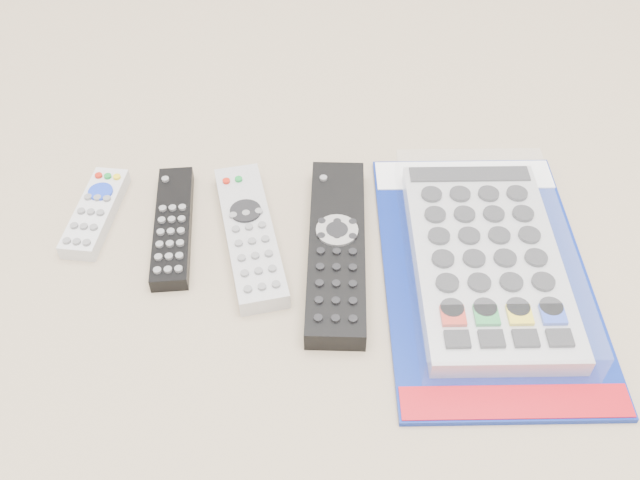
{
  "coord_description": "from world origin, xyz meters",
  "views": [
    {
      "loc": [
        0.02,
        -0.55,
        0.6
      ],
      "look_at": [
        0.03,
        -0.01,
        0.01
      ],
      "focal_mm": 40.0,
      "sensor_mm": 36.0,
      "label": 1
    }
  ],
  "objects_px": {
    "remote_silver_dvd": "(250,234)",
    "remote_large_black": "(337,248)",
    "remote_slim_black": "(173,226)",
    "remote_small_grey": "(95,212)",
    "jumbo_remote_packaged": "(487,258)"
  },
  "relations": [
    {
      "from": "remote_large_black",
      "to": "jumbo_remote_packaged",
      "type": "xyz_separation_m",
      "value": [
        0.16,
        -0.02,
        0.01
      ]
    },
    {
      "from": "remote_slim_black",
      "to": "remote_silver_dvd",
      "type": "relative_size",
      "value": 0.84
    },
    {
      "from": "remote_slim_black",
      "to": "jumbo_remote_packaged",
      "type": "bearing_deg",
      "value": -14.59
    },
    {
      "from": "remote_silver_dvd",
      "to": "remote_large_black",
      "type": "bearing_deg",
      "value": -25.52
    },
    {
      "from": "remote_silver_dvd",
      "to": "remote_large_black",
      "type": "height_order",
      "value": "remote_large_black"
    },
    {
      "from": "remote_slim_black",
      "to": "jumbo_remote_packaged",
      "type": "distance_m",
      "value": 0.35
    },
    {
      "from": "remote_silver_dvd",
      "to": "remote_large_black",
      "type": "xyz_separation_m",
      "value": [
        0.1,
        -0.02,
        0.0
      ]
    },
    {
      "from": "remote_slim_black",
      "to": "remote_silver_dvd",
      "type": "distance_m",
      "value": 0.09
    },
    {
      "from": "remote_small_grey",
      "to": "jumbo_remote_packaged",
      "type": "height_order",
      "value": "jumbo_remote_packaged"
    },
    {
      "from": "remote_small_grey",
      "to": "jumbo_remote_packaged",
      "type": "relative_size",
      "value": 0.38
    },
    {
      "from": "remote_slim_black",
      "to": "remote_large_black",
      "type": "bearing_deg",
      "value": -16.14
    },
    {
      "from": "remote_large_black",
      "to": "remote_small_grey",
      "type": "bearing_deg",
      "value": 169.71
    },
    {
      "from": "remote_small_grey",
      "to": "remote_silver_dvd",
      "type": "relative_size",
      "value": 0.64
    },
    {
      "from": "remote_slim_black",
      "to": "remote_small_grey",
      "type": "bearing_deg",
      "value": 161.35
    },
    {
      "from": "remote_large_black",
      "to": "jumbo_remote_packaged",
      "type": "distance_m",
      "value": 0.16
    }
  ]
}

